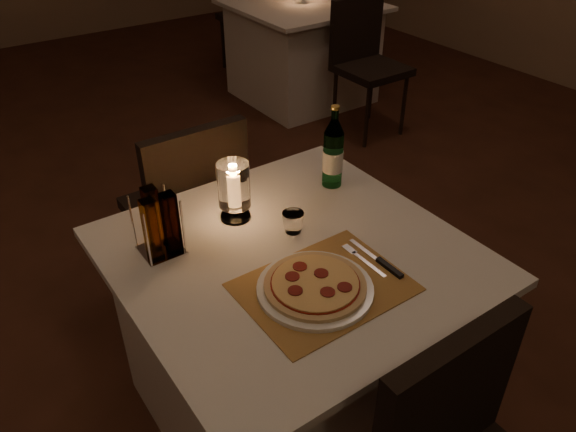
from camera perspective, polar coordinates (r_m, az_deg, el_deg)
floor at (r=2.25m, az=-6.88°, el=-18.60°), size 8.00×10.00×0.02m
main_table at (r=1.93m, az=0.35°, el=-12.30°), size 1.00×1.00×0.74m
chair_far at (r=2.31m, az=-9.94°, el=1.56°), size 0.42×0.42×0.90m
placemat at (r=1.56m, az=3.63°, el=-7.21°), size 0.45×0.34×0.00m
plate at (r=1.54m, az=2.76°, el=-7.39°), size 0.32×0.32×0.01m
pizza at (r=1.53m, az=2.77°, el=-6.94°), size 0.28×0.28×0.02m
fork at (r=1.66m, az=7.41°, el=-4.28°), size 0.02×0.18×0.00m
knife at (r=1.65m, az=9.73°, el=-4.81°), size 0.02×0.22×0.01m
tumbler at (r=1.75m, az=0.52°, el=-0.63°), size 0.07×0.07×0.07m
water_bottle at (r=1.96m, az=4.60°, el=6.27°), size 0.07×0.07×0.30m
hurricane_candle at (r=1.78m, az=-5.53°, el=2.96°), size 0.10×0.10×0.20m
cruet_caddy at (r=1.67m, az=-12.98°, el=-0.98°), size 0.12×0.12×0.21m
neighbor_table_right at (r=4.57m, az=1.43°, el=16.38°), size 1.00×1.00×0.74m
neighbor_chair_ra at (r=3.99m, az=7.77°, el=16.06°), size 0.42×0.42×0.90m
neighbor_chair_rb at (r=5.10m, az=-3.60°, el=20.25°), size 0.42×0.42×0.90m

